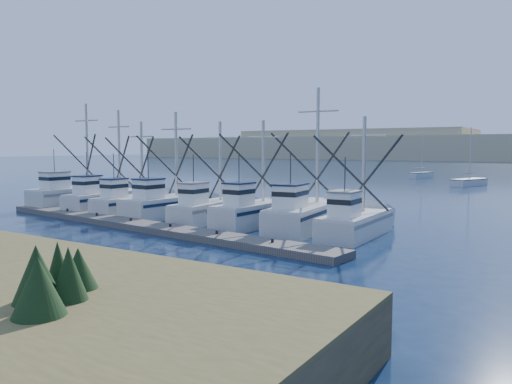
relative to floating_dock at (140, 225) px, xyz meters
The scene contains 5 objects.
ground 10.24m from the floating_dock, 36.52° to the right, with size 500.00×500.00×0.00m, color #0D203C.
floating_dock is the anchor object (origin of this frame).
trawler_fleet 5.02m from the floating_dock, 96.07° to the left, with size 29.32×9.15×9.30m.
sailboat_near 51.82m from the floating_dock, 76.70° to the left, with size 4.01×6.75×8.10m.
sailboat_far 64.96m from the floating_dock, 88.46° to the left, with size 3.17×5.49×8.10m.
Camera 1 is at (15.69, -17.27, 5.36)m, focal length 35.00 mm.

